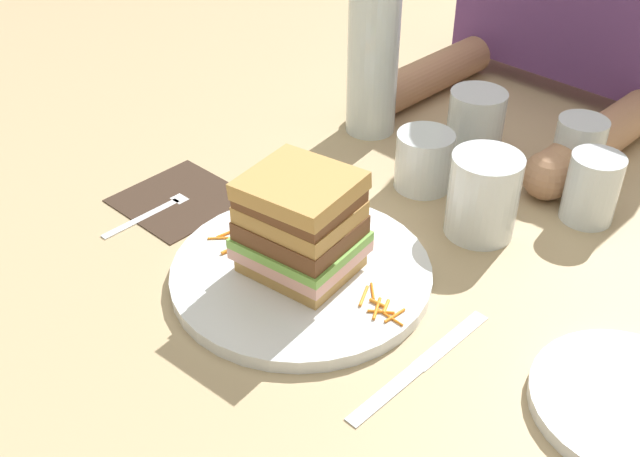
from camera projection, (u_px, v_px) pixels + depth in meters
name	position (u px, v px, depth m)	size (l,w,h in m)	color
ground_plane	(301.00, 278.00, 0.82)	(3.00, 3.00, 0.00)	tan
main_plate	(301.00, 276.00, 0.81)	(0.28, 0.28, 0.02)	white
sandwich	(300.00, 226.00, 0.77)	(0.13, 0.12, 0.12)	tan
carrot_shred_0	(238.00, 225.00, 0.87)	(0.00, 0.00, 0.03)	orange
carrot_shred_1	(240.00, 244.00, 0.84)	(0.00, 0.00, 0.02)	orange
carrot_shred_2	(246.00, 233.00, 0.86)	(0.00, 0.00, 0.03)	orange
carrot_shred_3	(227.00, 233.00, 0.86)	(0.00, 0.00, 0.03)	orange
carrot_shred_4	(232.00, 248.00, 0.83)	(0.00, 0.00, 0.03)	orange
carrot_shred_5	(238.00, 236.00, 0.85)	(0.00, 0.00, 0.03)	orange
carrot_shred_6	(250.00, 239.00, 0.85)	(0.00, 0.00, 0.03)	orange
carrot_shred_7	(218.00, 238.00, 0.85)	(0.00, 0.00, 0.02)	orange
carrot_shred_8	(241.00, 238.00, 0.85)	(0.00, 0.00, 0.03)	orange
carrot_shred_9	(233.00, 237.00, 0.85)	(0.00, 0.00, 0.02)	orange
carrot_shred_10	(373.00, 291.00, 0.77)	(0.00, 0.00, 0.03)	orange
carrot_shred_11	(378.00, 303.00, 0.76)	(0.00, 0.00, 0.02)	orange
carrot_shred_12	(391.00, 318.00, 0.74)	(0.00, 0.00, 0.03)	orange
carrot_shred_13	(364.00, 296.00, 0.77)	(0.00, 0.00, 0.03)	orange
carrot_shred_14	(377.00, 309.00, 0.75)	(0.00, 0.00, 0.03)	orange
carrot_shred_15	(395.00, 315.00, 0.74)	(0.00, 0.00, 0.03)	orange
carrot_shred_16	(386.00, 306.00, 0.75)	(0.00, 0.00, 0.02)	orange
carrot_shred_17	(381.00, 312.00, 0.75)	(0.00, 0.00, 0.03)	orange
napkin_dark	(177.00, 200.00, 0.94)	(0.14, 0.14, 0.00)	#38281E
fork	(163.00, 205.00, 0.93)	(0.02, 0.17, 0.00)	silver
knife	(417.00, 368.00, 0.71)	(0.02, 0.20, 0.00)	silver
juice_glass	(483.00, 199.00, 0.86)	(0.08, 0.08, 0.10)	white
water_bottle	(373.00, 47.00, 1.02)	(0.07, 0.07, 0.28)	silver
empty_tumbler_0	(475.00, 126.00, 1.00)	(0.08, 0.08, 0.10)	silver
empty_tumbler_1	(578.00, 150.00, 0.96)	(0.06, 0.06, 0.09)	silver
empty_tumbler_2	(592.00, 188.00, 0.89)	(0.06, 0.06, 0.09)	silver
empty_tumbler_3	(424.00, 161.00, 0.95)	(0.07, 0.07, 0.08)	silver
side_plate	(629.00, 403.00, 0.66)	(0.18, 0.18, 0.01)	white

